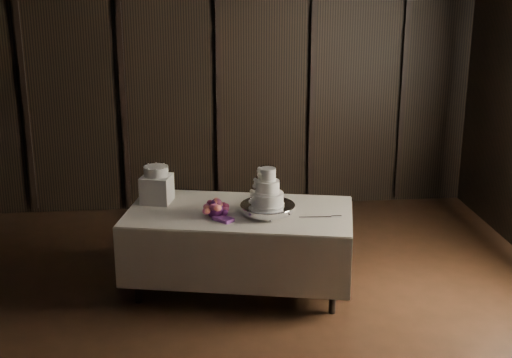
% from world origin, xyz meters
% --- Properties ---
extents(room, '(6.08, 7.08, 3.08)m').
position_xyz_m(room, '(0.00, 0.00, 1.50)').
color(room, black).
rests_on(room, ground).
extents(display_table, '(2.17, 1.45, 0.76)m').
position_xyz_m(display_table, '(0.05, 1.21, 0.42)').
color(display_table, silver).
rests_on(display_table, ground).
extents(cake_stand, '(0.54, 0.54, 0.09)m').
position_xyz_m(cake_stand, '(0.29, 1.09, 0.81)').
color(cake_stand, silver).
rests_on(cake_stand, display_table).
extents(wedding_cake, '(0.31, 0.28, 0.33)m').
position_xyz_m(wedding_cake, '(0.27, 1.08, 0.98)').
color(wedding_cake, white).
rests_on(wedding_cake, cake_stand).
extents(bouquet, '(0.48, 0.48, 0.18)m').
position_xyz_m(bouquet, '(-0.16, 1.10, 0.82)').
color(bouquet, '#C85184').
rests_on(bouquet, display_table).
extents(box_pedestal, '(0.32, 0.32, 0.25)m').
position_xyz_m(box_pedestal, '(-0.68, 1.53, 0.89)').
color(box_pedestal, white).
rests_on(box_pedestal, display_table).
extents(small_cake, '(0.28, 0.28, 0.09)m').
position_xyz_m(small_cake, '(-0.68, 1.53, 1.05)').
color(small_cake, white).
rests_on(small_cake, box_pedestal).
extents(cake_knife, '(0.37, 0.05, 0.01)m').
position_xyz_m(cake_knife, '(0.69, 0.97, 0.77)').
color(cake_knife, silver).
rests_on(cake_knife, display_table).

